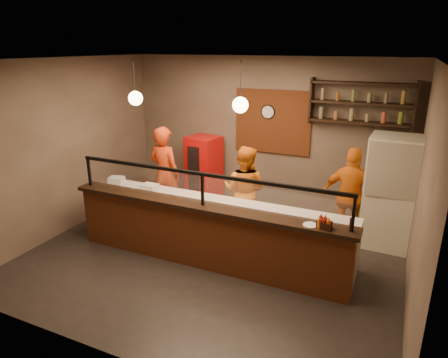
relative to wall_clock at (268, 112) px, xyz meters
The scene contains 29 objects.
floor 3.24m from the wall_clock, 92.33° to the right, with size 6.00×6.00×0.00m, color black.
ceiling 2.70m from the wall_clock, 92.33° to the right, with size 6.00×6.00×0.00m, color #352E29.
wall_back 0.51m from the wall_clock, 158.20° to the left, with size 6.00×6.00×0.00m, color #786558.
wall_left 3.99m from the wall_clock, 141.57° to the right, with size 5.00×5.00×0.00m, color #786558.
wall_right 3.84m from the wall_clock, 40.31° to the right, with size 5.00×5.00×0.00m, color #786558.
wall_front 4.99m from the wall_clock, 91.16° to the right, with size 6.00×6.00×0.00m, color #786558.
brick_patch 0.22m from the wall_clock, ahead, with size 1.60×0.04×1.30m, color brown.
service_counter 3.19m from the wall_clock, 92.08° to the right, with size 4.60×0.25×1.00m, color brown.
counter_ledge 2.96m from the wall_clock, 92.08° to the right, with size 4.70×0.37×0.06m, color black.
worktop_cabinet 2.81m from the wall_clock, 92.53° to the right, with size 4.60×0.75×0.85m, color gray.
worktop 2.57m from the wall_clock, 92.53° to the right, with size 4.60×0.75×0.05m, color white.
sneeze_guard 2.86m from the wall_clock, 92.08° to the right, with size 4.50×0.05×0.52m.
wall_shelving 1.83m from the wall_clock, ahead, with size 1.84×0.28×0.85m.
wall_clock is the anchor object (origin of this frame).
pendant_left 2.81m from the wall_clock, 125.30° to the right, with size 0.24×0.24×0.77m.
pendant_right 2.32m from the wall_clock, 82.44° to the right, with size 0.24×0.24×0.77m.
cook_left 2.45m from the wall_clock, 139.43° to the right, with size 0.70×0.46×1.92m, color red.
cook_mid 1.87m from the wall_clock, 87.91° to the right, with size 0.83×0.64×1.70m, color orange.
cook_right 2.44m from the wall_clock, 26.76° to the right, with size 1.03×0.43×1.76m, color orange.
fridge 2.84m from the wall_clock, 16.75° to the right, with size 0.82×0.77×1.97m, color beige.
red_cooler 1.92m from the wall_clock, 166.98° to the right, with size 0.65×0.60×1.52m, color red.
pizza_dough 2.52m from the wall_clock, 105.26° to the right, with size 0.48×0.48×0.01m, color beige.
prep_tub_a 2.90m from the wall_clock, 122.38° to the right, with size 0.28×0.22×0.14m, color silver.
prep_tub_b 3.32m from the wall_clock, 136.22° to the right, with size 0.27×0.22×0.13m, color silver.
prep_tub_c 3.24m from the wall_clock, 124.11° to the right, with size 0.30×0.24×0.15m, color silver.
rolling_pin 3.13m from the wall_clock, 128.10° to the right, with size 0.07×0.07×0.39m, color yellow.
condiment_caddy 3.46m from the wall_clock, 57.86° to the right, with size 0.18×0.14×0.10m, color black.
pepper_mill 3.60m from the wall_clock, 52.77° to the right, with size 0.04×0.04×0.19m, color black.
small_plate 3.39m from the wall_clock, 60.67° to the right, with size 0.20×0.20×0.01m, color silver.
Camera 1 is at (2.65, -5.35, 3.40)m, focal length 32.00 mm.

